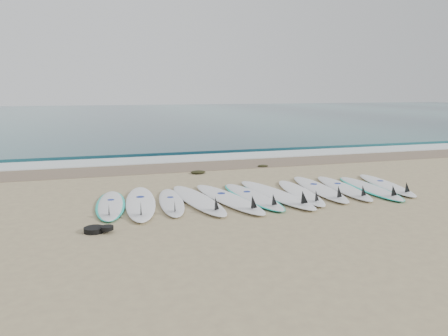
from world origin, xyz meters
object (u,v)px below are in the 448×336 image
object	(u,v)px
surfboard_6	(276,194)
leash_coil	(97,229)
surfboard_11	(387,185)
surfboard_0	(111,205)

from	to	relation	value
surfboard_6	leash_coil	world-z (taller)	surfboard_6
surfboard_11	surfboard_6	bearing A→B (deg)	-167.75
surfboard_6	leash_coil	distance (m)	3.91
surfboard_0	surfboard_11	xyz separation A→B (m)	(6.27, -0.11, 0.01)
surfboard_6	surfboard_11	bearing A→B (deg)	-4.96
surfboard_0	leash_coil	distance (m)	1.55
surfboard_0	surfboard_11	distance (m)	6.27
surfboard_6	surfboard_11	size ratio (longest dim) A/B	1.15
leash_coil	surfboard_11	bearing A→B (deg)	12.14
surfboard_6	surfboard_0	bearing A→B (deg)	168.82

